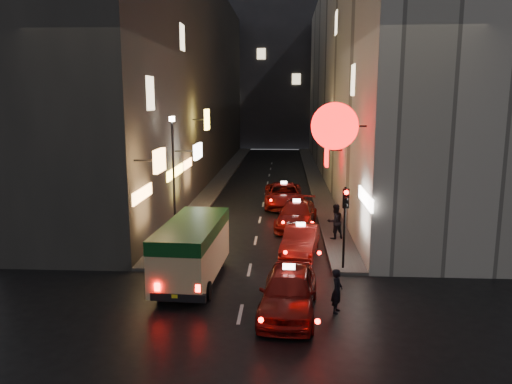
% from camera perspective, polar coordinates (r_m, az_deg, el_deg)
% --- Properties ---
extents(ground, '(120.00, 120.00, 0.00)m').
position_cam_1_polar(ground, '(14.02, -3.36, -20.53)').
color(ground, black).
rests_on(ground, ground).
extents(building_left, '(7.46, 52.00, 18.00)m').
position_cam_1_polar(building_left, '(46.90, -8.54, 12.64)').
color(building_left, '#353330').
rests_on(building_left, ground).
extents(building_right, '(8.41, 52.20, 18.00)m').
position_cam_1_polar(building_right, '(46.40, 11.69, 12.57)').
color(building_right, '#B5AFA6').
rests_on(building_right, ground).
extents(building_far, '(30.00, 10.00, 22.00)m').
position_cam_1_polar(building_far, '(78.01, 2.29, 13.36)').
color(building_far, '#36373C').
rests_on(building_far, ground).
extents(sidewalk_left, '(1.50, 52.00, 0.15)m').
position_cam_1_polar(sidewalk_left, '(46.82, -3.74, 1.78)').
color(sidewalk_left, '#4D4B48').
rests_on(sidewalk_left, ground).
extents(sidewalk_right, '(1.50, 52.00, 0.15)m').
position_cam_1_polar(sidewalk_right, '(46.55, 6.71, 1.68)').
color(sidewalk_right, '#4D4B48').
rests_on(sidewalk_right, ground).
extents(minibus, '(2.31, 5.83, 2.46)m').
position_cam_1_polar(minibus, '(20.03, -7.28, -5.98)').
color(minibus, tan).
rests_on(minibus, ground).
extents(taxi_near, '(2.84, 5.97, 2.01)m').
position_cam_1_polar(taxi_near, '(17.30, 3.74, -10.85)').
color(taxi_near, maroon).
rests_on(taxi_near, ground).
extents(taxi_second, '(2.82, 5.34, 1.79)m').
position_cam_1_polar(taxi_second, '(23.57, 5.12, -5.27)').
color(taxi_second, maroon).
rests_on(taxi_second, ground).
extents(taxi_third, '(2.93, 5.64, 1.88)m').
position_cam_1_polar(taxi_third, '(28.54, 4.66, -2.35)').
color(taxi_third, maroon).
rests_on(taxi_third, ground).
extents(taxi_far, '(2.52, 5.79, 1.99)m').
position_cam_1_polar(taxi_far, '(34.03, 3.19, -0.13)').
color(taxi_far, maroon).
rests_on(taxi_far, ground).
extents(pedestrian_crossing, '(0.53, 0.66, 1.75)m').
position_cam_1_polar(pedestrian_crossing, '(17.57, 9.26, -10.78)').
color(pedestrian_crossing, black).
rests_on(pedestrian_crossing, ground).
extents(pedestrian_sidewalk, '(0.90, 0.78, 2.04)m').
position_cam_1_polar(pedestrian_sidewalk, '(25.89, 9.03, -3.09)').
color(pedestrian_sidewalk, black).
rests_on(pedestrian_sidewalk, sidewalk_right).
extents(traffic_light, '(0.26, 0.43, 3.50)m').
position_cam_1_polar(traffic_light, '(21.04, 10.17, -2.07)').
color(traffic_light, black).
rests_on(traffic_light, sidewalk_right).
extents(lamp_post, '(0.28, 0.28, 6.22)m').
position_cam_1_polar(lamp_post, '(25.79, -9.41, 2.62)').
color(lamp_post, black).
rests_on(lamp_post, sidewalk_left).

